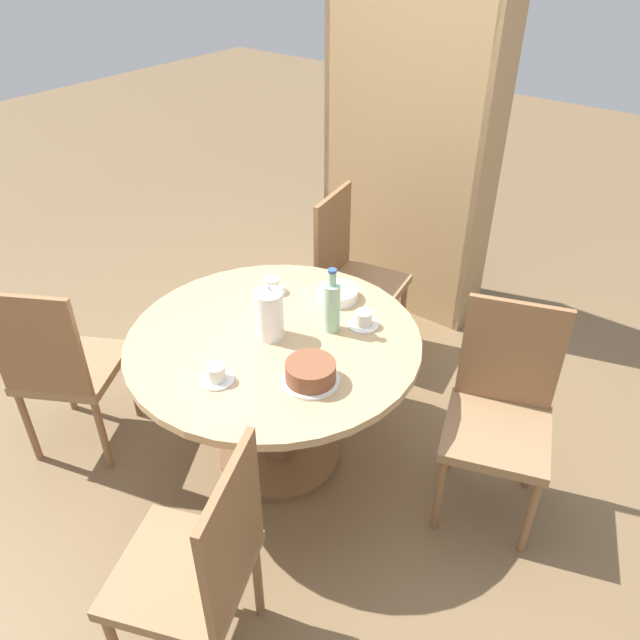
% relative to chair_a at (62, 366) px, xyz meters
% --- Properties ---
extents(ground_plane, '(14.00, 14.00, 0.00)m').
position_rel_chair_a_xyz_m(ground_plane, '(0.80, 0.54, -0.50)').
color(ground_plane, brown).
extents(dining_table, '(1.25, 1.25, 0.71)m').
position_rel_chair_a_xyz_m(dining_table, '(0.80, 0.54, 0.05)').
color(dining_table, brown).
rests_on(dining_table, ground_plane).
extents(chair_a, '(0.57, 0.57, 0.95)m').
position_rel_chair_a_xyz_m(chair_a, '(0.00, 0.00, 0.00)').
color(chair_a, olive).
rests_on(chair_a, ground_plane).
extents(chair_b, '(0.55, 0.55, 0.95)m').
position_rel_chair_a_xyz_m(chair_b, '(1.23, -0.32, 0.00)').
color(chair_b, olive).
rests_on(chair_b, ground_plane).
extents(chair_c, '(0.54, 0.54, 0.95)m').
position_rel_chair_a_xyz_m(chair_c, '(1.68, 0.92, 0.00)').
color(chair_c, olive).
rests_on(chair_c, ground_plane).
extents(chair_d, '(0.49, 0.49, 0.95)m').
position_rel_chair_a_xyz_m(chair_d, '(0.56, 1.47, 0.00)').
color(chair_d, olive).
rests_on(chair_d, ground_plane).
extents(bookshelf, '(1.04, 0.28, 1.93)m').
position_rel_chair_a_xyz_m(bookshelf, '(0.47, 2.11, 0.49)').
color(bookshelf, tan).
rests_on(bookshelf, ground_plane).
extents(coffee_pot, '(0.12, 0.12, 0.25)m').
position_rel_chair_a_xyz_m(coffee_pot, '(0.79, 0.54, 0.32)').
color(coffee_pot, white).
rests_on(coffee_pot, dining_table).
extents(water_bottle, '(0.07, 0.07, 0.29)m').
position_rel_chair_a_xyz_m(water_bottle, '(0.96, 0.73, 0.33)').
color(water_bottle, '#99C6A3').
rests_on(water_bottle, dining_table).
extents(cake_main, '(0.22, 0.22, 0.09)m').
position_rel_chair_a_xyz_m(cake_main, '(1.10, 0.41, 0.25)').
color(cake_main, white).
rests_on(cake_main, dining_table).
extents(cup_a, '(0.13, 0.13, 0.07)m').
position_rel_chair_a_xyz_m(cup_a, '(0.82, 0.19, 0.23)').
color(cup_a, silver).
rests_on(cup_a, dining_table).
extents(cup_b, '(0.13, 0.13, 0.07)m').
position_rel_chair_a_xyz_m(cup_b, '(1.05, 0.84, 0.23)').
color(cup_b, silver).
rests_on(cup_b, dining_table).
extents(cup_c, '(0.13, 0.13, 0.07)m').
position_rel_chair_a_xyz_m(cup_c, '(0.55, 0.81, 0.23)').
color(cup_c, silver).
rests_on(cup_c, dining_table).
extents(plate_stack, '(0.19, 0.19, 0.05)m').
position_rel_chair_a_xyz_m(plate_stack, '(0.83, 0.95, 0.23)').
color(plate_stack, white).
rests_on(plate_stack, dining_table).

